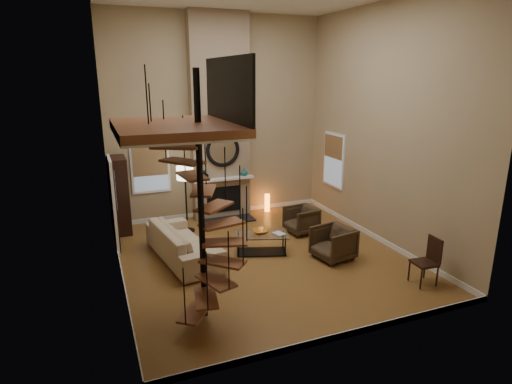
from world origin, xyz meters
name	(u,v)px	position (x,y,z in m)	size (l,w,h in m)	color
ground	(263,257)	(0.00, 0.00, -0.01)	(6.00, 6.50, 0.01)	#9F6E33
back_wall	(218,119)	(0.00, 3.25, 2.75)	(6.00, 0.02, 5.50)	tan
front_wall	(354,164)	(0.00, -3.25, 2.75)	(6.00, 0.02, 5.50)	tan
left_wall	(109,142)	(-3.00, 0.00, 2.75)	(0.02, 6.50, 5.50)	tan
right_wall	(383,127)	(3.00, 0.00, 2.75)	(0.02, 6.50, 5.50)	tan
baseboard_back	(220,212)	(0.00, 3.24, 0.06)	(6.00, 0.02, 0.12)	white
baseboard_front	(343,335)	(0.00, -3.24, 0.06)	(6.00, 0.02, 0.12)	white
baseboard_left	(123,277)	(-2.99, 0.00, 0.06)	(0.02, 6.50, 0.12)	white
baseboard_right	(374,236)	(2.99, 0.00, 0.06)	(0.02, 6.50, 0.12)	white
chimney_breast	(220,119)	(0.00, 3.06, 2.75)	(1.60, 0.38, 5.50)	#8F775D
hearth	(227,220)	(0.00, 2.57, 0.02)	(1.50, 0.60, 0.04)	black
firebox	(224,199)	(0.00, 2.86, 0.55)	(0.95, 0.02, 0.72)	black
mantel	(224,179)	(0.00, 2.78, 1.15)	(1.70, 0.18, 0.06)	white
mirror_frame	(223,150)	(0.00, 2.84, 1.95)	(0.94, 0.94, 0.10)	black
mirror_disc	(223,150)	(0.00, 2.85, 1.95)	(0.80, 0.80, 0.01)	white
vase_left	(204,175)	(-0.55, 2.82, 1.30)	(0.24, 0.24, 0.25)	black
vase_right	(244,172)	(0.60, 2.82, 1.28)	(0.20, 0.20, 0.21)	#1A595B
window_back	(150,164)	(-1.90, 3.22, 1.62)	(1.02, 0.06, 1.52)	white
window_right	(334,159)	(2.97, 2.00, 1.63)	(0.06, 1.02, 1.52)	white
entry_door	(114,204)	(-2.95, 1.80, 1.05)	(0.10, 1.05, 2.16)	white
loft	(182,123)	(-2.04, -1.80, 3.24)	(1.70, 2.20, 1.09)	brown
spiral_stair	(202,215)	(-1.78, -1.79, 1.78)	(1.47, 1.47, 4.06)	black
hutch	(120,196)	(-2.76, 2.81, 0.95)	(0.42, 0.89, 1.99)	black
sofa	(183,242)	(-1.66, 0.57, 0.40)	(2.45, 0.96, 0.71)	tan
armchair_near	(303,219)	(1.55, 1.02, 0.35)	(0.71, 0.73, 0.67)	#3D2D1C
armchair_far	(336,243)	(1.49, -0.61, 0.35)	(0.78, 0.80, 0.73)	#3D2D1C
coffee_table	(261,241)	(0.06, 0.23, 0.28)	(1.34, 0.96, 0.45)	silver
bowl	(261,232)	(0.06, 0.28, 0.50)	(0.38, 0.38, 0.09)	orange
book	(278,234)	(0.41, 0.08, 0.46)	(0.20, 0.27, 0.03)	gray
floor_lamp	(185,178)	(-1.20, 2.21, 1.41)	(0.42, 0.42, 1.74)	black
accent_lamp	(267,203)	(1.37, 2.98, 0.25)	(0.15, 0.15, 0.54)	orange
side_chair	(428,258)	(2.49, -2.30, 0.53)	(0.46, 0.44, 0.93)	black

